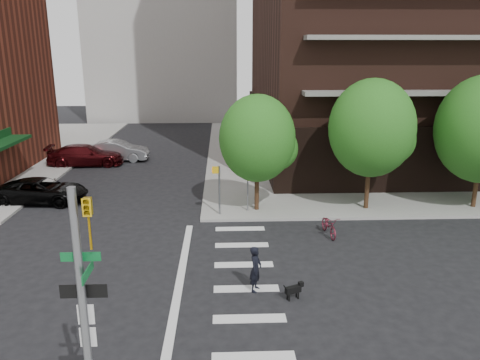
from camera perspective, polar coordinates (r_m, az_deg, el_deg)
ground at (r=17.78m, az=-9.19°, el=-13.14°), size 120.00×120.00×0.00m
sidewalk_ne at (r=43.89m, az=22.56°, el=3.29°), size 39.00×33.00×0.15m
crosswalk at (r=17.64m, az=-1.86°, el=-13.15°), size 3.85×13.00×0.01m
tree_a at (r=24.46m, az=2.12°, el=5.08°), size 4.00×4.00×5.90m
tree_b at (r=25.53m, az=15.76°, el=6.09°), size 4.50×4.50×6.65m
traffic_signal at (r=10.20m, az=-17.85°, el=-19.77°), size 0.90×0.75×6.00m
pedestrian_signal at (r=24.32m, az=-1.78°, el=-0.27°), size 2.18×0.67×2.60m
parked_car_black at (r=29.11m, az=-23.00°, el=-1.21°), size 2.80×5.29×1.42m
parked_car_maroon at (r=37.36m, az=-18.30°, el=2.89°), size 2.75×5.75×1.62m
parked_car_silver at (r=38.34m, az=-14.75°, el=3.47°), size 1.86×4.97×1.62m
scooter at (r=22.59m, az=10.81°, el=-5.43°), size 0.87×1.96×1.00m
dog_walker at (r=17.19m, az=1.92°, el=-10.77°), size 0.73×0.61×1.71m
dog at (r=16.96m, az=6.61°, el=-13.10°), size 0.70×0.44×0.60m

